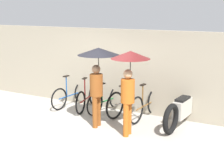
# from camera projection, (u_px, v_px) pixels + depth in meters

# --- Properties ---
(ground_plane) EXTENTS (30.00, 30.00, 0.00)m
(ground_plane) POSITION_uv_depth(u_px,v_px,m) (68.00, 134.00, 7.42)
(ground_plane) COLOR #9E998E
(back_wall) EXTENTS (11.46, 0.12, 2.35)m
(back_wall) POSITION_uv_depth(u_px,v_px,m) (112.00, 69.00, 9.08)
(back_wall) COLOR gray
(back_wall) RESTS_ON ground
(parked_bicycle_0) EXTENTS (0.44, 1.67, 1.00)m
(parked_bicycle_0) POSITION_uv_depth(u_px,v_px,m) (71.00, 94.00, 9.50)
(parked_bicycle_0) COLOR black
(parked_bicycle_0) RESTS_ON ground
(parked_bicycle_1) EXTENTS (0.49, 1.67, 1.08)m
(parked_bicycle_1) POSITION_uv_depth(u_px,v_px,m) (87.00, 97.00, 9.21)
(parked_bicycle_1) COLOR black
(parked_bicycle_1) RESTS_ON ground
(parked_bicycle_2) EXTENTS (0.48, 1.60, 0.99)m
(parked_bicycle_2) POSITION_uv_depth(u_px,v_px,m) (106.00, 100.00, 8.96)
(parked_bicycle_2) COLOR black
(parked_bicycle_2) RESTS_ON ground
(parked_bicycle_3) EXTENTS (0.50, 1.72, 1.01)m
(parked_bicycle_3) POSITION_uv_depth(u_px,v_px,m) (126.00, 101.00, 8.71)
(parked_bicycle_3) COLOR black
(parked_bicycle_3) RESTS_ON ground
(parked_bicycle_4) EXTENTS (0.44, 1.75, 1.11)m
(parked_bicycle_4) POSITION_uv_depth(u_px,v_px,m) (146.00, 104.00, 8.39)
(parked_bicycle_4) COLOR black
(parked_bicycle_4) RESTS_ON ground
(pedestrian_leading) EXTENTS (1.03, 1.03, 1.98)m
(pedestrian_leading) POSITION_uv_depth(u_px,v_px,m) (98.00, 65.00, 7.60)
(pedestrian_leading) COLOR brown
(pedestrian_leading) RESTS_ON ground
(pedestrian_center) EXTENTS (0.90, 0.90, 1.97)m
(pedestrian_center) POSITION_uv_depth(u_px,v_px,m) (129.00, 72.00, 7.07)
(pedestrian_center) COLOR #B25619
(pedestrian_center) RESTS_ON ground
(motorcycle) EXTENTS (0.58, 2.13, 0.94)m
(motorcycle) POSITION_uv_depth(u_px,v_px,m) (182.00, 110.00, 7.87)
(motorcycle) COLOR black
(motorcycle) RESTS_ON ground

